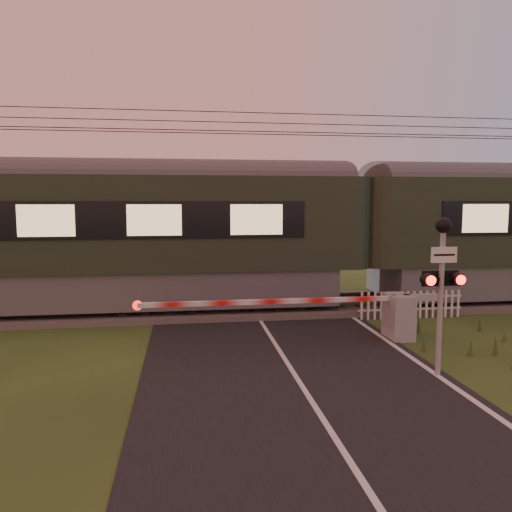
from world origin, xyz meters
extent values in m
plane|color=#293B16|center=(0.00, 0.00, 0.00)|extent=(160.00, 160.00, 0.00)
cube|color=black|center=(0.00, 0.00, 0.01)|extent=(6.00, 140.00, 0.02)
cube|color=#47423D|center=(0.00, 6.50, 0.06)|extent=(140.00, 3.40, 0.24)
cube|color=slate|center=(0.00, 5.78, 0.26)|extent=(140.00, 0.08, 0.14)
cube|color=slate|center=(0.00, 7.22, 0.26)|extent=(140.00, 0.08, 0.14)
cube|color=#2D2116|center=(0.00, 6.50, 0.19)|extent=(0.24, 2.20, 0.06)
cylinder|color=black|center=(0.00, 6.20, 5.50)|extent=(120.00, 0.02, 0.02)
cylinder|color=black|center=(0.00, 6.80, 5.50)|extent=(120.00, 0.02, 0.02)
cylinder|color=black|center=(0.00, 6.50, 6.10)|extent=(120.00, 0.02, 0.02)
cylinder|color=black|center=(0.00, 6.50, 5.80)|extent=(120.00, 0.02, 0.02)
cube|color=gray|center=(3.15, 2.62, 0.55)|extent=(0.55, 0.86, 1.11)
cylinder|color=gray|center=(2.99, 2.62, 0.55)|extent=(0.12, 0.12, 1.11)
cube|color=gray|center=(3.70, 2.62, 1.03)|extent=(0.91, 0.16, 0.16)
cube|color=red|center=(-0.11, 2.62, 1.03)|extent=(6.20, 0.11, 0.11)
cylinder|color=red|center=(-3.20, 2.62, 1.03)|extent=(0.22, 0.04, 0.22)
cylinder|color=gray|center=(2.78, -0.05, 1.41)|extent=(0.10, 0.10, 2.82)
cube|color=white|center=(2.78, -0.11, 2.40)|extent=(0.52, 0.03, 0.30)
sphere|color=black|center=(2.78, -0.05, 2.95)|extent=(0.30, 0.30, 0.30)
cube|color=black|center=(2.78, -0.05, 1.93)|extent=(0.71, 0.06, 0.06)
cylinder|color=#FF140C|center=(2.47, -0.23, 1.93)|extent=(0.19, 0.02, 0.19)
cylinder|color=#FF140C|center=(3.08, -0.23, 1.93)|extent=(0.19, 0.02, 0.19)
cube|color=black|center=(2.78, 0.00, 1.93)|extent=(0.75, 0.02, 0.30)
cube|color=silver|center=(4.40, 4.63, 0.27)|extent=(3.18, 0.04, 0.05)
cube|color=silver|center=(4.40, 4.63, 0.63)|extent=(3.18, 0.04, 0.05)
camera|label=1|loc=(-2.09, -8.92, 3.41)|focal=35.00mm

